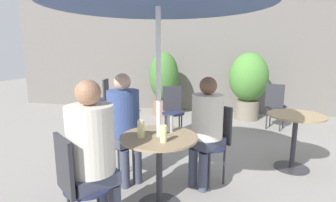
{
  "coord_description": "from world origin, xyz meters",
  "views": [
    {
      "loc": [
        0.39,
        -2.23,
        1.47
      ],
      "look_at": [
        -0.16,
        0.39,
        0.95
      ],
      "focal_mm": 28.0,
      "sensor_mm": 36.0,
      "label": 1
    }
  ],
  "objects_px": {
    "beer_glass_1": "(170,124)",
    "bistro_chair_3": "(99,113)",
    "bistro_chair_1": "(119,134)",
    "bistro_chair_5": "(102,95)",
    "bistro_chair_4": "(275,102)",
    "seated_person_0": "(206,123)",
    "cafe_table_far": "(295,130)",
    "potted_plant_0": "(164,81)",
    "bistro_chair_2": "(77,180)",
    "bistro_chair_0": "(214,137)",
    "beer_glass_2": "(141,129)",
    "seated_person_2": "(93,148)",
    "bistro_chair_6": "(173,107)",
    "beer_glass_0": "(163,134)",
    "seated_person_1": "(124,120)",
    "potted_plant_1": "(248,81)",
    "cafe_table_near": "(159,155)"
  },
  "relations": [
    {
      "from": "bistro_chair_1",
      "to": "bistro_chair_3",
      "type": "relative_size",
      "value": 1.0
    },
    {
      "from": "bistro_chair_4",
      "to": "bistro_chair_6",
      "type": "distance_m",
      "value": 1.95
    },
    {
      "from": "bistro_chair_5",
      "to": "cafe_table_near",
      "type": "bearing_deg",
      "value": 27.18
    },
    {
      "from": "bistro_chair_6",
      "to": "seated_person_0",
      "type": "bearing_deg",
      "value": -84.93
    },
    {
      "from": "beer_glass_1",
      "to": "potted_plant_1",
      "type": "distance_m",
      "value": 3.52
    },
    {
      "from": "cafe_table_far",
      "to": "bistro_chair_4",
      "type": "bearing_deg",
      "value": 87.71
    },
    {
      "from": "bistro_chair_4",
      "to": "seated_person_0",
      "type": "distance_m",
      "value": 2.59
    },
    {
      "from": "cafe_table_near",
      "to": "seated_person_0",
      "type": "relative_size",
      "value": 0.6
    },
    {
      "from": "beer_glass_0",
      "to": "bistro_chair_3",
      "type": "bearing_deg",
      "value": 132.08
    },
    {
      "from": "bistro_chair_2",
      "to": "bistro_chair_6",
      "type": "relative_size",
      "value": 1.0
    },
    {
      "from": "bistro_chair_2",
      "to": "bistro_chair_5",
      "type": "relative_size",
      "value": 1.0
    },
    {
      "from": "cafe_table_near",
      "to": "beer_glass_2",
      "type": "relative_size",
      "value": 4.53
    },
    {
      "from": "seated_person_2",
      "to": "beer_glass_1",
      "type": "bearing_deg",
      "value": -87.56
    },
    {
      "from": "seated_person_0",
      "to": "beer_glass_0",
      "type": "relative_size",
      "value": 8.13
    },
    {
      "from": "bistro_chair_4",
      "to": "beer_glass_2",
      "type": "height_order",
      "value": "bistro_chair_4"
    },
    {
      "from": "bistro_chair_1",
      "to": "bistro_chair_4",
      "type": "bearing_deg",
      "value": -3.2
    },
    {
      "from": "seated_person_1",
      "to": "cafe_table_near",
      "type": "bearing_deg",
      "value": -90.0
    },
    {
      "from": "potted_plant_0",
      "to": "bistro_chair_4",
      "type": "bearing_deg",
      "value": -16.86
    },
    {
      "from": "bistro_chair_6",
      "to": "potted_plant_1",
      "type": "relative_size",
      "value": 0.61
    },
    {
      "from": "beer_glass_1",
      "to": "potted_plant_0",
      "type": "xyz_separation_m",
      "value": [
        -0.82,
        3.36,
        0.0
      ]
    },
    {
      "from": "beer_glass_0",
      "to": "beer_glass_1",
      "type": "bearing_deg",
      "value": 90.23
    },
    {
      "from": "bistro_chair_2",
      "to": "beer_glass_1",
      "type": "height_order",
      "value": "bistro_chair_2"
    },
    {
      "from": "bistro_chair_2",
      "to": "cafe_table_far",
      "type": "bearing_deg",
      "value": -99.11
    },
    {
      "from": "beer_glass_2",
      "to": "bistro_chair_3",
      "type": "bearing_deg",
      "value": 128.5
    },
    {
      "from": "bistro_chair_1",
      "to": "beer_glass_1",
      "type": "xyz_separation_m",
      "value": [
        0.67,
        -0.34,
        0.25
      ]
    },
    {
      "from": "bistro_chair_3",
      "to": "seated_person_2",
      "type": "bearing_deg",
      "value": 170.89
    },
    {
      "from": "bistro_chair_6",
      "to": "seated_person_1",
      "type": "relative_size",
      "value": 0.71
    },
    {
      "from": "beer_glass_2",
      "to": "potted_plant_0",
      "type": "distance_m",
      "value": 3.62
    },
    {
      "from": "bistro_chair_6",
      "to": "beer_glass_2",
      "type": "xyz_separation_m",
      "value": [
        0.11,
        -2.08,
        0.25
      ]
    },
    {
      "from": "beer_glass_0",
      "to": "potted_plant_1",
      "type": "relative_size",
      "value": 0.1
    },
    {
      "from": "bistro_chair_5",
      "to": "bistro_chair_2",
      "type": "bearing_deg",
      "value": 15.81
    },
    {
      "from": "bistro_chair_1",
      "to": "bistro_chair_0",
      "type": "bearing_deg",
      "value": -45.0
    },
    {
      "from": "bistro_chair_1",
      "to": "beer_glass_2",
      "type": "height_order",
      "value": "bistro_chair_1"
    },
    {
      "from": "cafe_table_far",
      "to": "bistro_chair_5",
      "type": "bearing_deg",
      "value": 153.12
    },
    {
      "from": "beer_glass_0",
      "to": "cafe_table_far",
      "type": "bearing_deg",
      "value": 43.02
    },
    {
      "from": "seated_person_2",
      "to": "cafe_table_far",
      "type": "bearing_deg",
      "value": -99.63
    },
    {
      "from": "beer_glass_0",
      "to": "beer_glass_2",
      "type": "height_order",
      "value": "beer_glass_2"
    },
    {
      "from": "bistro_chair_1",
      "to": "bistro_chair_5",
      "type": "relative_size",
      "value": 1.0
    },
    {
      "from": "bistro_chair_2",
      "to": "beer_glass_2",
      "type": "distance_m",
      "value": 0.68
    },
    {
      "from": "bistro_chair_0",
      "to": "bistro_chair_5",
      "type": "bearing_deg",
      "value": 176.14
    },
    {
      "from": "seated_person_1",
      "to": "beer_glass_0",
      "type": "relative_size",
      "value": 8.32
    },
    {
      "from": "bistro_chair_4",
      "to": "bistro_chair_5",
      "type": "relative_size",
      "value": 1.0
    },
    {
      "from": "seated_person_1",
      "to": "seated_person_0",
      "type": "bearing_deg",
      "value": -44.98
    },
    {
      "from": "seated_person_1",
      "to": "seated_person_2",
      "type": "xyz_separation_m",
      "value": [
        0.09,
        -0.89,
        0.02
      ]
    },
    {
      "from": "bistro_chair_5",
      "to": "seated_person_0",
      "type": "distance_m",
      "value": 3.33
    },
    {
      "from": "beer_glass_1",
      "to": "bistro_chair_3",
      "type": "bearing_deg",
      "value": 138.18
    },
    {
      "from": "cafe_table_far",
      "to": "potted_plant_0",
      "type": "height_order",
      "value": "potted_plant_0"
    },
    {
      "from": "cafe_table_near",
      "to": "potted_plant_1",
      "type": "height_order",
      "value": "potted_plant_1"
    },
    {
      "from": "seated_person_2",
      "to": "potted_plant_1",
      "type": "bearing_deg",
      "value": -71.21
    },
    {
      "from": "seated_person_2",
      "to": "potted_plant_0",
      "type": "height_order",
      "value": "potted_plant_0"
    }
  ]
}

